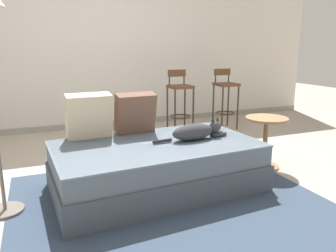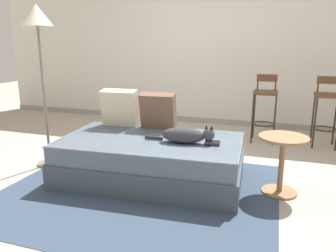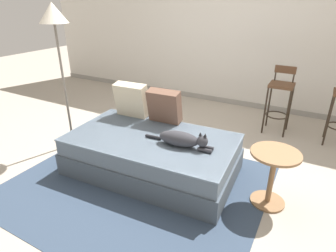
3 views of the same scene
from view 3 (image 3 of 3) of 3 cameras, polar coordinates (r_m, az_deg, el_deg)
The scene contains 11 objects.
ground_plane at distance 3.52m, azimuth 0.23°, elevation -5.88°, with size 16.00×16.00×0.00m, color #A89E8E.
wall_back_panel at distance 5.15m, azimuth 13.05°, elevation 18.56°, with size 8.00×0.10×2.60m, color silver.
wall_baseboard_trim at distance 5.36m, azimuth 11.61°, elevation 5.10°, with size 8.00×0.02×0.09m, color gray.
area_rug at distance 3.03m, azimuth -6.29°, elevation -11.67°, with size 2.51×2.13×0.01m, color #334256.
couch at distance 3.12m, azimuth -3.32°, elevation -5.66°, with size 1.87×1.13×0.43m.
throw_pillow_corner at distance 3.50m, azimuth -7.42°, elevation 5.30°, with size 0.42×0.23×0.43m.
throw_pillow_middle at distance 3.29m, azimuth -0.73°, elevation 4.07°, with size 0.40×0.24×0.41m.
cat at distance 2.80m, azimuth 2.84°, elevation -2.68°, with size 0.75×0.21×0.19m.
bar_stool_near_window at distance 4.24m, azimuth 21.85°, elevation 5.98°, with size 0.32×0.32×0.94m.
side_table at distance 2.75m, azimuth 20.51°, elevation -8.51°, with size 0.44×0.44×0.55m.
floor_lamp at distance 3.57m, azimuth -21.96°, elevation 17.99°, with size 0.32×0.32×1.75m.
Camera 3 is at (1.46, -2.67, 1.78)m, focal length 30.00 mm.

